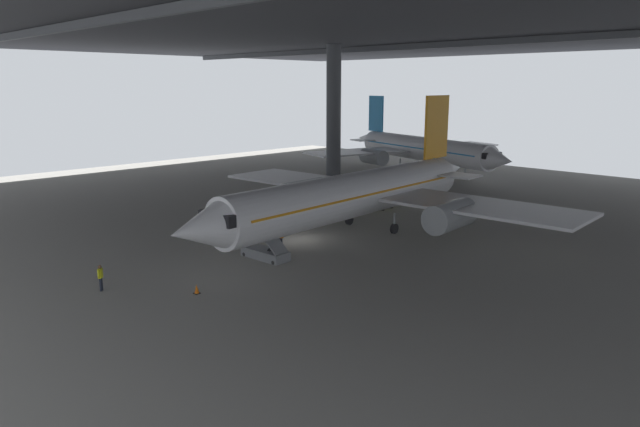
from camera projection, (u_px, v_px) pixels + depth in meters
name	position (u px, v px, depth m)	size (l,w,h in m)	color
ground_plane	(302.00, 241.00, 48.09)	(110.00, 110.00, 0.00)	gray
hangar_structure	(408.00, 22.00, 53.69)	(121.00, 99.00, 19.03)	#4C4F54
airplane_main	(357.00, 194.00, 49.74)	(36.10, 37.39, 11.67)	white
boarding_stairs	(265.00, 249.00, 43.17)	(4.32, 1.72, 4.70)	slate
crew_worker_near_nose	(100.00, 276.00, 36.26)	(0.41, 0.42, 1.69)	#232838
crew_worker_by_stairs	(281.00, 236.00, 45.95)	(0.54, 0.29, 1.60)	#232838
airplane_distant	(421.00, 149.00, 86.47)	(34.13, 33.65, 10.93)	white
traffic_cone_orange	(197.00, 289.00, 35.90)	(0.36, 0.36, 0.60)	black
baggage_tug	(383.00, 204.00, 60.43)	(1.43, 2.29, 0.90)	yellow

